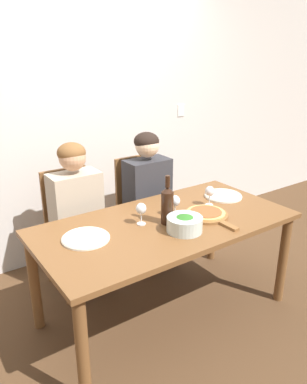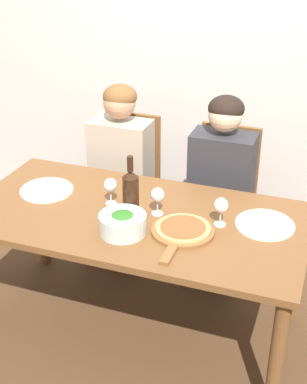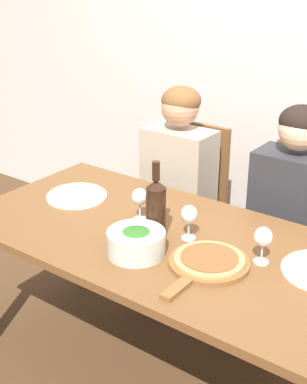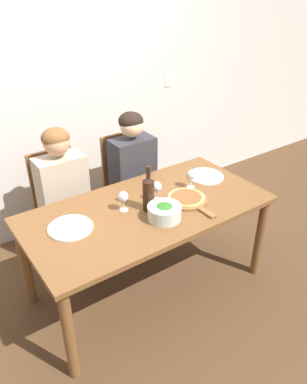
% 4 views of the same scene
% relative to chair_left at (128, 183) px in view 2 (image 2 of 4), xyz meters
% --- Properties ---
extents(ground_plane, '(40.00, 40.00, 0.00)m').
position_rel_chair_left_xyz_m(ground_plane, '(0.36, -0.77, -0.50)').
color(ground_plane, '#4C331E').
extents(back_wall, '(10.00, 0.06, 2.70)m').
position_rel_chair_left_xyz_m(back_wall, '(0.36, 0.48, 0.85)').
color(back_wall, silver).
rests_on(back_wall, ground).
extents(dining_table, '(1.76, 0.89, 0.74)m').
position_rel_chair_left_xyz_m(dining_table, '(0.36, -0.77, 0.15)').
color(dining_table, brown).
rests_on(dining_table, ground).
extents(chair_left, '(0.42, 0.42, 0.96)m').
position_rel_chair_left_xyz_m(chair_left, '(0.00, 0.00, 0.00)').
color(chair_left, brown).
rests_on(chair_left, ground).
extents(chair_right, '(0.42, 0.42, 0.96)m').
position_rel_chair_left_xyz_m(chair_right, '(0.66, 0.00, 0.00)').
color(chair_right, brown).
rests_on(chair_right, ground).
extents(person_woman, '(0.47, 0.51, 1.21)m').
position_rel_chair_left_xyz_m(person_woman, '(0.00, -0.12, 0.22)').
color(person_woman, '#28282D').
rests_on(person_woman, ground).
extents(person_man, '(0.47, 0.51, 1.21)m').
position_rel_chair_left_xyz_m(person_man, '(0.66, -0.12, 0.22)').
color(person_man, '#28282D').
rests_on(person_man, ground).
extents(wine_bottle, '(0.08, 0.08, 0.34)m').
position_rel_chair_left_xyz_m(wine_bottle, '(0.35, -0.80, 0.38)').
color(wine_bottle, black).
rests_on(wine_bottle, dining_table).
extents(broccoli_bowl, '(0.23, 0.23, 0.11)m').
position_rel_chair_left_xyz_m(broccoli_bowl, '(0.37, -0.95, 0.29)').
color(broccoli_bowl, silver).
rests_on(broccoli_bowl, dining_table).
extents(dinner_plate_left, '(0.30, 0.30, 0.02)m').
position_rel_chair_left_xyz_m(dinner_plate_left, '(-0.20, -0.70, 0.25)').
color(dinner_plate_left, silver).
rests_on(dinner_plate_left, dining_table).
extents(dinner_plate_right, '(0.30, 0.30, 0.02)m').
position_rel_chair_left_xyz_m(dinner_plate_right, '(1.01, -0.66, 0.25)').
color(dinner_plate_right, silver).
rests_on(dinner_plate_right, dining_table).
extents(pizza_on_board, '(0.31, 0.45, 0.04)m').
position_rel_chair_left_xyz_m(pizza_on_board, '(0.65, -0.86, 0.26)').
color(pizza_on_board, brown).
rests_on(pizza_on_board, dining_table).
extents(wine_glass_left, '(0.07, 0.07, 0.15)m').
position_rel_chair_left_xyz_m(wine_glass_left, '(0.20, -0.71, 0.35)').
color(wine_glass_left, silver).
rests_on(wine_glass_left, dining_table).
extents(wine_glass_right, '(0.07, 0.07, 0.15)m').
position_rel_chair_left_xyz_m(wine_glass_right, '(0.80, -0.73, 0.35)').
color(wine_glass_right, silver).
rests_on(wine_glass_right, dining_table).
extents(wine_glass_centre, '(0.07, 0.07, 0.15)m').
position_rel_chair_left_xyz_m(wine_glass_centre, '(0.47, -0.73, 0.35)').
color(wine_glass_centre, silver).
rests_on(wine_glass_centre, dining_table).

